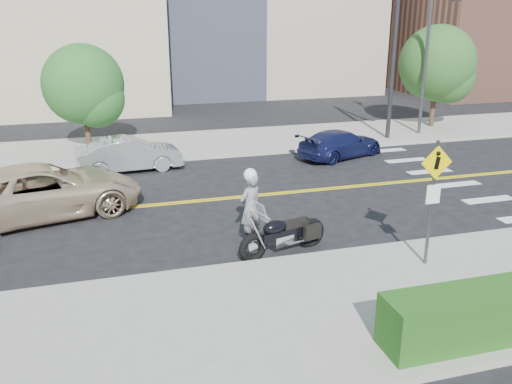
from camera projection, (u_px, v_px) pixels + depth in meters
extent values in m
plane|color=black|center=(203.00, 201.00, 17.63)|extent=(120.00, 120.00, 0.00)
cube|color=#9E9B91|center=(273.00, 318.00, 10.78)|extent=(60.00, 5.00, 0.15)
cube|color=#9E9B91|center=(172.00, 146.00, 24.44)|extent=(60.00, 5.00, 0.15)
cube|color=#8C5947|center=(492.00, 8.00, 40.73)|extent=(14.00, 12.00, 12.00)
cylinder|color=#4C4C51|center=(427.00, 49.00, 25.36)|extent=(0.16, 0.16, 8.00)
cylinder|color=black|center=(393.00, 62.00, 24.55)|extent=(0.20, 0.20, 7.00)
cylinder|color=#4C4C51|center=(431.00, 204.00, 12.46)|extent=(0.08, 0.08, 3.00)
cube|color=#F9D800|center=(437.00, 163.00, 12.12)|extent=(0.78, 0.03, 0.78)
cube|color=white|center=(433.00, 194.00, 12.36)|extent=(0.35, 0.03, 0.45)
imported|color=#9B9A9E|center=(250.00, 208.00, 14.17)|extent=(0.84, 0.74, 1.93)
sphere|color=white|center=(250.00, 175.00, 13.88)|extent=(0.35, 0.35, 0.35)
imported|color=beige|center=(44.00, 191.00, 16.09)|extent=(6.16, 3.95, 1.58)
imported|color=#B0B4B8|center=(129.00, 154.00, 20.72)|extent=(4.05, 1.68, 1.30)
imported|color=navy|center=(340.00, 144.00, 22.66)|extent=(4.30, 2.97, 1.16)
cylinder|color=#382619|center=(86.00, 109.00, 23.03)|extent=(0.24, 0.24, 3.76)
sphere|color=#215D1D|center=(83.00, 84.00, 22.69)|extent=(3.38, 3.38, 3.38)
cylinder|color=#382619|center=(435.00, 87.00, 27.63)|extent=(0.26, 0.26, 4.30)
sphere|color=#24531A|center=(437.00, 63.00, 27.25)|extent=(3.80, 3.80, 3.80)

